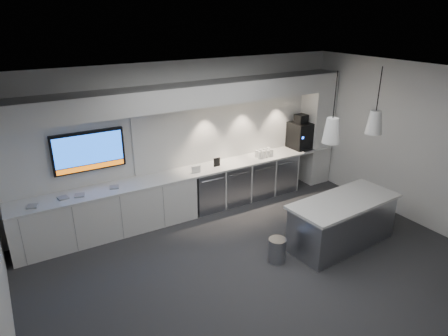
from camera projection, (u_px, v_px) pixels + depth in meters
floor at (255, 265)px, 6.49m from camera, size 7.00×7.00×0.00m
ceiling at (262, 78)px, 5.39m from camera, size 7.00×7.00×0.00m
wall_back at (186, 137)px, 7.94m from camera, size 7.00×0.00×7.00m
wall_front at (404, 266)px, 3.94m from camera, size 7.00×0.00×7.00m
wall_right at (409, 143)px, 7.59m from camera, size 0.00×7.00×7.00m
back_counter at (194, 171)px, 7.91m from camera, size 6.80×0.65×0.04m
left_base_cabinets at (108, 213)px, 7.25m from camera, size 3.30×0.63×0.86m
fridge_unit_a at (205, 190)px, 8.20m from camera, size 0.60×0.61×0.85m
fridge_unit_b at (232, 183)px, 8.49m from camera, size 0.60×0.61×0.85m
fridge_unit_c at (256, 177)px, 8.79m from camera, size 0.60×0.61×0.85m
fridge_unit_d at (279, 172)px, 9.09m from camera, size 0.60×0.61×0.85m
backsplash at (237, 127)px, 8.48m from camera, size 4.60×0.03×1.30m
soffit at (191, 95)px, 7.37m from camera, size 6.90×0.60×0.40m
column at (316, 128)px, 9.29m from camera, size 0.55×0.55×2.60m
wall_tv at (89, 151)px, 6.98m from camera, size 1.25×0.07×0.72m
island at (342, 222)px, 6.93m from camera, size 2.07×1.00×0.85m
bin at (277, 250)px, 6.53m from camera, size 0.32×0.32×0.41m
coffee_machine at (300, 134)px, 9.09m from camera, size 0.45×0.62×0.79m
sign_black at (217, 162)px, 8.08m from camera, size 0.14×0.02×0.18m
sign_white at (196, 169)px, 7.77m from camera, size 0.18×0.04×0.14m
cup_cluster at (264, 153)px, 8.62m from camera, size 0.40×0.19×0.16m
tray_a at (32, 206)px, 6.43m from camera, size 0.20×0.20×0.02m
tray_b at (63, 198)px, 6.72m from camera, size 0.18×0.18×0.02m
tray_c at (80, 195)px, 6.82m from camera, size 0.20×0.20×0.02m
tray_d at (114, 187)px, 7.13m from camera, size 0.20×0.20×0.02m
pendant_left at (332, 130)px, 6.07m from camera, size 0.27×0.27×1.09m
pendant_right at (375, 122)px, 6.53m from camera, size 0.27×0.27×1.09m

